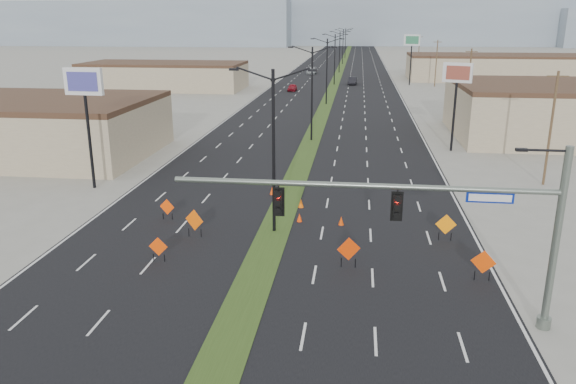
# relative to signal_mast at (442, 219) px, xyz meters

# --- Properties ---
(ground) EXTENTS (600.00, 600.00, 0.00)m
(ground) POSITION_rel_signal_mast_xyz_m (-8.56, -2.00, -4.79)
(ground) COLOR gray
(ground) RESTS_ON ground
(road_surface) EXTENTS (25.00, 400.00, 0.02)m
(road_surface) POSITION_rel_signal_mast_xyz_m (-8.56, 98.00, -4.79)
(road_surface) COLOR black
(road_surface) RESTS_ON ground
(median_strip) EXTENTS (2.00, 400.00, 0.04)m
(median_strip) POSITION_rel_signal_mast_xyz_m (-8.56, 98.00, -4.79)
(median_strip) COLOR #2D4318
(median_strip) RESTS_ON ground
(building_sw_far) EXTENTS (30.00, 14.00, 4.50)m
(building_sw_far) POSITION_rel_signal_mast_xyz_m (-40.56, 83.00, -2.54)
(building_sw_far) COLOR tan
(building_sw_far) RESTS_ON ground
(building_se_far) EXTENTS (44.00, 16.00, 5.00)m
(building_se_far) POSITION_rel_signal_mast_xyz_m (29.44, 108.00, -2.29)
(building_se_far) COLOR tan
(building_se_far) RESTS_ON ground
(mesa_west) EXTENTS (180.00, 50.00, 22.00)m
(mesa_west) POSITION_rel_signal_mast_xyz_m (-128.56, 278.00, 6.21)
(mesa_west) COLOR gray
(mesa_west) RESTS_ON ground
(mesa_center) EXTENTS (220.00, 50.00, 28.00)m
(mesa_center) POSITION_rel_signal_mast_xyz_m (31.44, 298.00, 9.21)
(mesa_center) COLOR gray
(mesa_center) RESTS_ON ground
(mesa_backdrop) EXTENTS (140.00, 50.00, 32.00)m
(mesa_backdrop) POSITION_rel_signal_mast_xyz_m (-38.56, 318.00, 11.21)
(mesa_backdrop) COLOR gray
(mesa_backdrop) RESTS_ON ground
(signal_mast) EXTENTS (16.30, 0.60, 8.00)m
(signal_mast) POSITION_rel_signal_mast_xyz_m (0.00, 0.00, 0.00)
(signal_mast) COLOR slate
(signal_mast) RESTS_ON ground
(streetlight_0) EXTENTS (5.15, 0.24, 10.02)m
(streetlight_0) POSITION_rel_signal_mast_xyz_m (-8.56, 10.00, 0.63)
(streetlight_0) COLOR black
(streetlight_0) RESTS_ON ground
(streetlight_1) EXTENTS (5.15, 0.24, 10.02)m
(streetlight_1) POSITION_rel_signal_mast_xyz_m (-8.56, 38.00, 0.63)
(streetlight_1) COLOR black
(streetlight_1) RESTS_ON ground
(streetlight_2) EXTENTS (5.15, 0.24, 10.02)m
(streetlight_2) POSITION_rel_signal_mast_xyz_m (-8.56, 66.00, 0.63)
(streetlight_2) COLOR black
(streetlight_2) RESTS_ON ground
(streetlight_3) EXTENTS (5.15, 0.24, 10.02)m
(streetlight_3) POSITION_rel_signal_mast_xyz_m (-8.56, 94.00, 0.63)
(streetlight_3) COLOR black
(streetlight_3) RESTS_ON ground
(streetlight_4) EXTENTS (5.15, 0.24, 10.02)m
(streetlight_4) POSITION_rel_signal_mast_xyz_m (-8.56, 122.00, 0.63)
(streetlight_4) COLOR black
(streetlight_4) RESTS_ON ground
(streetlight_5) EXTENTS (5.15, 0.24, 10.02)m
(streetlight_5) POSITION_rel_signal_mast_xyz_m (-8.56, 150.00, 0.63)
(streetlight_5) COLOR black
(streetlight_5) RESTS_ON ground
(streetlight_6) EXTENTS (5.15, 0.24, 10.02)m
(streetlight_6) POSITION_rel_signal_mast_xyz_m (-8.56, 178.00, 0.63)
(streetlight_6) COLOR black
(streetlight_6) RESTS_ON ground
(utility_pole_0) EXTENTS (1.60, 0.20, 9.00)m
(utility_pole_0) POSITION_rel_signal_mast_xyz_m (11.44, 23.00, -0.12)
(utility_pole_0) COLOR #4C3823
(utility_pole_0) RESTS_ON ground
(utility_pole_1) EXTENTS (1.60, 0.20, 9.00)m
(utility_pole_1) POSITION_rel_signal_mast_xyz_m (11.44, 58.00, -0.12)
(utility_pole_1) COLOR #4C3823
(utility_pole_1) RESTS_ON ground
(utility_pole_2) EXTENTS (1.60, 0.20, 9.00)m
(utility_pole_2) POSITION_rel_signal_mast_xyz_m (11.44, 93.00, -0.12)
(utility_pole_2) COLOR #4C3823
(utility_pole_2) RESTS_ON ground
(utility_pole_3) EXTENTS (1.60, 0.20, 9.00)m
(utility_pole_3) POSITION_rel_signal_mast_xyz_m (11.44, 128.00, -0.12)
(utility_pole_3) COLOR #4C3823
(utility_pole_3) RESTS_ON ground
(car_left) EXTENTS (1.57, 3.79, 1.28)m
(car_left) POSITION_rel_signal_mast_xyz_m (-15.83, 82.32, -4.15)
(car_left) COLOR maroon
(car_left) RESTS_ON ground
(car_mid) EXTENTS (1.88, 4.71, 1.52)m
(car_mid) POSITION_rel_signal_mast_xyz_m (-4.84, 94.68, -4.03)
(car_mid) COLOR black
(car_mid) RESTS_ON ground
(car_far) EXTENTS (2.31, 5.43, 1.56)m
(car_far) POSITION_rel_signal_mast_xyz_m (-15.10, 116.99, -4.01)
(car_far) COLOR #A4AAAD
(car_far) RESTS_ON ground
(construction_sign_0) EXTENTS (1.07, 0.09, 1.42)m
(construction_sign_0) POSITION_rel_signal_mast_xyz_m (-14.15, 4.65, -3.96)
(construction_sign_0) COLOR #EE4005
(construction_sign_0) RESTS_ON ground
(construction_sign_1) EXTENTS (1.04, 0.28, 1.41)m
(construction_sign_1) POSITION_rel_signal_mast_xyz_m (-15.90, 11.29, -3.97)
(construction_sign_1) COLOR #FF4405
(construction_sign_1) RESTS_ON ground
(construction_sign_2) EXTENTS (1.24, 0.56, 1.77)m
(construction_sign_2) POSITION_rel_signal_mast_xyz_m (-13.21, 8.43, -3.75)
(construction_sign_2) COLOR #F85805
(construction_sign_2) RESTS_ON ground
(construction_sign_3) EXTENTS (1.24, 0.43, 1.72)m
(construction_sign_3) POSITION_rel_signal_mast_xyz_m (-3.83, 5.15, -3.78)
(construction_sign_3) COLOR red
(construction_sign_3) RESTS_ON ground
(construction_sign_4) EXTENTS (1.25, 0.05, 1.66)m
(construction_sign_4) POSITION_rel_signal_mast_xyz_m (1.85, 9.72, -3.82)
(construction_sign_4) COLOR orange
(construction_sign_4) RESTS_ON ground
(construction_sign_5) EXTENTS (1.21, 0.36, 1.65)m
(construction_sign_5) POSITION_rel_signal_mast_xyz_m (2.94, 4.39, -3.82)
(construction_sign_5) COLOR #DF3D04
(construction_sign_5) RESTS_ON ground
(cone_0) EXTENTS (0.41, 0.41, 0.58)m
(cone_0) POSITION_rel_signal_mast_xyz_m (-7.16, 11.91, -4.50)
(cone_0) COLOR #F73B05
(cone_0) RESTS_ON ground
(cone_1) EXTENTS (0.48, 0.48, 0.64)m
(cone_1) POSITION_rel_signal_mast_xyz_m (-7.36, 14.82, -4.47)
(cone_1) COLOR #FF5E05
(cone_1) RESTS_ON ground
(cone_2) EXTENTS (0.41, 0.41, 0.59)m
(cone_2) POSITION_rel_signal_mast_xyz_m (-4.42, 11.61, -4.50)
(cone_2) COLOR #E73F04
(cone_2) RESTS_ON ground
(cone_3) EXTENTS (0.42, 0.42, 0.62)m
(cone_3) POSITION_rel_signal_mast_xyz_m (-9.84, 17.61, -4.48)
(cone_3) COLOR #F43E05
(cone_3) RESTS_ON ground
(pole_sign_west) EXTENTS (3.05, 0.58, 9.31)m
(pole_sign_west) POSITION_rel_signal_mast_xyz_m (-24.08, 17.73, 2.80)
(pole_sign_west) COLOR black
(pole_sign_west) RESTS_ON ground
(pole_sign_east_near) EXTENTS (2.75, 1.45, 8.73)m
(pole_sign_east_near) POSITION_rel_signal_mast_xyz_m (5.94, 34.68, 2.29)
(pole_sign_east_near) COLOR black
(pole_sign_east_near) RESTS_ON ground
(pole_sign_east_far) EXTENTS (3.19, 1.40, 9.97)m
(pole_sign_east_far) POSITION_rel_signal_mast_xyz_m (6.70, 95.14, 3.37)
(pole_sign_east_far) COLOR black
(pole_sign_east_far) RESTS_ON ground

